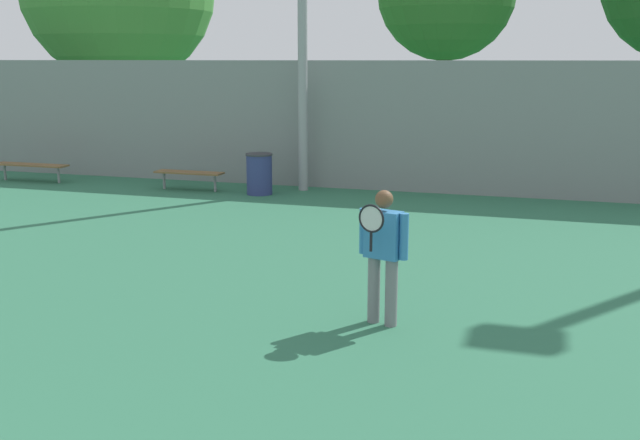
% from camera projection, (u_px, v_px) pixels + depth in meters
% --- Properties ---
extents(tennis_player, '(0.59, 0.48, 1.55)m').
position_uv_depth(tennis_player, '(383.00, 249.00, 8.35)').
color(tennis_player, slate).
rests_on(tennis_player, ground_plane).
extents(bench_courtside_near, '(1.61, 0.40, 0.43)m').
position_uv_depth(bench_courtside_near, '(189.00, 173.00, 17.11)').
color(bench_courtside_near, brown).
rests_on(bench_courtside_near, ground_plane).
extents(bench_courtside_far, '(1.95, 0.40, 0.43)m').
position_uv_depth(bench_courtside_far, '(31.00, 166.00, 18.35)').
color(bench_courtside_far, brown).
rests_on(bench_courtside_far, ground_plane).
extents(trash_bin, '(0.60, 0.60, 0.91)m').
position_uv_depth(trash_bin, '(259.00, 174.00, 16.60)').
color(trash_bin, navy).
rests_on(trash_bin, ground_plane).
extents(back_fence, '(25.44, 0.06, 2.93)m').
position_uv_depth(back_fence, '(370.00, 126.00, 16.96)').
color(back_fence, gray).
rests_on(back_fence, ground_plane).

